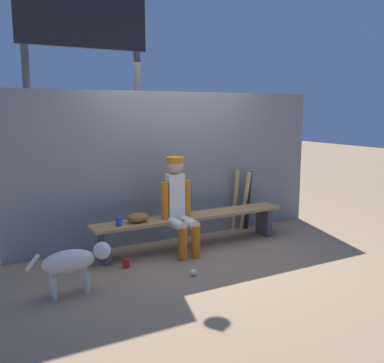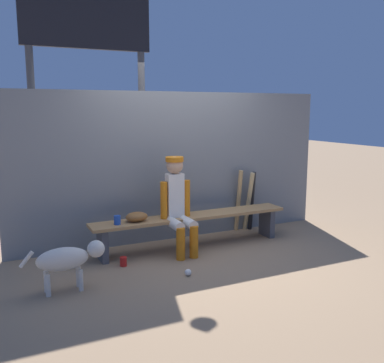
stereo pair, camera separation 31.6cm
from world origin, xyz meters
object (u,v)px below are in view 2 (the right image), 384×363
Objects in this scene: baseball_glove at (137,217)px; cup_on_ground at (123,262)px; cup_on_bench at (117,220)px; dugout_bench at (192,222)px; dog at (68,259)px; bat_wood_natural at (249,201)px; bat_aluminum_black at (252,201)px; bat_wood_tan at (239,201)px; baseball at (188,272)px; player_seated at (178,202)px; scoreboard at (93,57)px.

baseball_glove is 2.55× the size of cup_on_ground.
cup_on_bench is (0.01, 0.25, 0.44)m from cup_on_ground.
dog is (-1.73, -0.72, -0.02)m from dugout_bench.
bat_aluminum_black is at bearing 3.11° from bat_wood_natural.
cup_on_ground is at bearing -133.26° from baseball_glove.
baseball is (-1.45, -1.29, -0.43)m from bat_wood_tan.
baseball is at bearing -106.21° from player_seated.
scoreboard reaches higher than cup_on_bench.
player_seated is 1.03m from baseball.
scoreboard reaches higher than player_seated.
dugout_bench is 1.06m from bat_wood_tan.
cup_on_bench is at bearing 175.07° from player_seated.
player_seated is 1.36× the size of bat_wood_natural.
dog is at bearing -143.43° from baseball_glove.
dog reaches higher than cup_on_ground.
cup_on_bench is (-2.00, -0.44, 0.03)m from bat_wood_tan.
player_seated is 1.46× the size of dog.
scoreboard reaches higher than dugout_bench.
bat_aluminum_black is at bearing 18.14° from player_seated.
scoreboard is (-0.20, 1.17, 2.03)m from baseball_glove.
bat_wood_tan reaches higher than cup_on_ground.
dugout_bench is at bearing 2.06° from cup_on_bench.
cup_on_bench reaches higher than cup_on_ground.
cup_on_ground is at bearing -164.48° from dugout_bench.
bat_aluminum_black reaches higher than dog.
bat_aluminum_black is 12.16× the size of baseball.
baseball_glove is at bearing 36.57° from dog.
dog is (-0.97, -0.72, -0.17)m from baseball_glove.
cup_on_bench is at bearing 87.23° from cup_on_ground.
cup_on_bench is at bearing -177.94° from dugout_bench.
bat_wood_natural is at bearing 18.75° from player_seated.
bat_wood_tan is 2.16m from cup_on_ground.
bat_aluminum_black reaches higher than cup_on_bench.
bat_wood_natural reaches higher than baseball_glove.
dog is at bearing 172.29° from baseball.
baseball is at bearing -138.25° from bat_wood_tan.
dog is at bearing -136.13° from cup_on_bench.
baseball_glove is 1.22m from dog.
dog is (-0.70, -0.43, 0.28)m from cup_on_ground.
player_seated reaches higher than bat_wood_tan.
player_seated is 11.21× the size of cup_on_ground.
scoreboard reaches higher than bat_wood_tan.
bat_wood_natural is at bearing 10.82° from baseball_glove.
player_seated is 1.52m from bat_aluminum_black.
cup_on_ground is at bearing -92.77° from cup_on_bench.
baseball_glove reaches higher than dog.
scoreboard reaches higher than baseball_glove.
dog is (-2.71, -1.12, -0.13)m from bat_wood_tan.
baseball_glove reaches higher than dugout_bench.
bat_wood_tan is at bearing 22.50° from dugout_bench.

